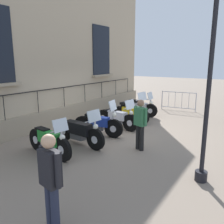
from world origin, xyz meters
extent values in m
plane|color=gray|center=(0.00, 0.00, 0.00)|extent=(60.00, 60.00, 0.00)
cube|color=tan|center=(-2.93, 0.00, 3.51)|extent=(0.60, 13.70, 7.03)
cube|color=gray|center=(-2.55, 0.00, 0.37)|extent=(0.20, 13.70, 0.75)
cube|color=black|center=(-2.61, 3.01, 3.26)|extent=(0.06, 1.48, 2.50)
cube|color=tan|center=(-2.53, 3.01, 1.96)|extent=(0.24, 1.68, 0.10)
cube|color=black|center=(-2.51, 0.00, 1.60)|extent=(0.03, 11.50, 0.03)
cylinder|color=black|center=(-2.51, -2.88, 1.17)|extent=(0.02, 0.02, 0.85)
cylinder|color=black|center=(-2.51, -1.44, 1.17)|extent=(0.02, 0.02, 0.85)
cylinder|color=black|center=(-2.51, 0.00, 1.17)|extent=(0.02, 0.02, 0.85)
cylinder|color=black|center=(-2.51, 1.44, 1.17)|extent=(0.02, 0.02, 0.85)
cylinder|color=black|center=(-2.51, 2.88, 1.17)|extent=(0.02, 0.02, 0.85)
cylinder|color=black|center=(-2.51, 4.31, 1.17)|extent=(0.02, 0.02, 0.85)
cylinder|color=black|center=(-2.51, 5.75, 1.17)|extent=(0.02, 0.02, 0.85)
cylinder|color=black|center=(0.34, -3.06, 0.35)|extent=(0.71, 0.20, 0.70)
cylinder|color=silver|center=(0.34, -3.06, 0.35)|extent=(0.26, 0.16, 0.24)
cylinder|color=black|center=(-0.93, -2.88, 0.35)|extent=(0.71, 0.20, 0.70)
cylinder|color=silver|center=(-0.93, -2.88, 0.35)|extent=(0.26, 0.16, 0.24)
cube|color=#1E842D|center=(-0.25, -2.98, 0.57)|extent=(0.89, 0.38, 0.36)
cube|color=#4C4C51|center=(-0.35, -2.96, 0.31)|extent=(0.54, 0.28, 0.24)
cube|color=black|center=(-0.60, -2.93, 0.73)|extent=(0.51, 0.30, 0.10)
cylinder|color=silver|center=(0.29, -3.05, 0.62)|extent=(0.17, 0.08, 0.55)
cylinder|color=silver|center=(0.24, -3.05, 0.89)|extent=(0.12, 0.57, 0.04)
sphere|color=white|center=(0.36, -3.06, 0.71)|extent=(0.16, 0.16, 0.16)
cylinder|color=silver|center=(-0.49, -2.80, 0.19)|extent=(0.78, 0.19, 0.08)
cube|color=silver|center=(0.30, -3.05, 1.04)|extent=(0.19, 0.48, 0.36)
cylinder|color=black|center=(0.60, -1.88, 0.35)|extent=(0.70, 0.17, 0.69)
cylinder|color=silver|center=(0.60, -1.88, 0.35)|extent=(0.25, 0.15, 0.24)
cylinder|color=black|center=(-0.87, -1.74, 0.35)|extent=(0.70, 0.17, 0.69)
cylinder|color=silver|center=(-0.87, -1.74, 0.35)|extent=(0.25, 0.15, 0.24)
cube|color=black|center=(-0.09, -1.82, 0.58)|extent=(0.90, 0.38, 0.39)
cube|color=#4C4C51|center=(-0.19, -1.81, 0.31)|extent=(0.54, 0.29, 0.24)
cube|color=black|center=(-0.44, -1.78, 0.72)|extent=(0.51, 0.32, 0.10)
cylinder|color=silver|center=(0.55, -1.88, 0.65)|extent=(0.16, 0.07, 0.61)
cylinder|color=silver|center=(0.50, -1.87, 0.95)|extent=(0.10, 0.66, 0.04)
sphere|color=white|center=(0.62, -1.89, 0.77)|extent=(0.16, 0.16, 0.16)
cylinder|color=silver|center=(-0.34, -1.63, 0.19)|extent=(0.79, 0.15, 0.08)
cube|color=silver|center=(0.56, -1.88, 1.10)|extent=(0.17, 0.55, 0.36)
cylinder|color=black|center=(0.43, -0.56, 0.34)|extent=(0.70, 0.24, 0.69)
cylinder|color=silver|center=(0.43, -0.56, 0.34)|extent=(0.26, 0.19, 0.24)
cylinder|color=black|center=(-0.83, -0.78, 0.34)|extent=(0.70, 0.24, 0.69)
cylinder|color=silver|center=(-0.83, -0.78, 0.34)|extent=(0.26, 0.19, 0.24)
cube|color=#1E389E|center=(-0.15, -0.66, 0.55)|extent=(0.80, 0.41, 0.34)
cube|color=#4C4C51|center=(-0.25, -0.68, 0.31)|extent=(0.49, 0.30, 0.24)
cube|color=black|center=(-0.47, -0.71, 0.76)|extent=(0.47, 0.32, 0.10)
cylinder|color=silver|center=(0.38, -0.57, 0.69)|extent=(0.17, 0.09, 0.71)
cylinder|color=silver|center=(0.33, -0.58, 1.04)|extent=(0.14, 0.62, 0.04)
sphere|color=white|center=(0.45, -0.56, 0.86)|extent=(0.16, 0.16, 0.16)
cylinder|color=silver|center=(-0.42, -0.55, 0.19)|extent=(0.69, 0.19, 0.08)
cube|color=silver|center=(0.39, -0.57, 1.19)|extent=(0.21, 0.52, 0.36)
cylinder|color=black|center=(0.57, 0.46, 0.35)|extent=(0.70, 0.22, 0.69)
cylinder|color=silver|center=(0.57, 0.46, 0.35)|extent=(0.26, 0.19, 0.24)
cylinder|color=black|center=(-0.80, 0.62, 0.35)|extent=(0.70, 0.22, 0.69)
cylinder|color=silver|center=(-0.80, 0.62, 0.35)|extent=(0.26, 0.19, 0.24)
cube|color=silver|center=(-0.07, 0.53, 0.55)|extent=(0.81, 0.39, 0.33)
cube|color=#4C4C51|center=(-0.17, 0.54, 0.31)|extent=(0.49, 0.29, 0.24)
cube|color=black|center=(-0.39, 0.57, 0.70)|extent=(0.46, 0.32, 0.10)
cylinder|color=silver|center=(0.52, 0.47, 0.64)|extent=(0.16, 0.08, 0.59)
cylinder|color=silver|center=(0.47, 0.47, 0.93)|extent=(0.11, 0.67, 0.04)
sphere|color=white|center=(0.59, 0.46, 0.75)|extent=(0.16, 0.16, 0.16)
cylinder|color=silver|center=(-0.29, 0.73, 0.19)|extent=(0.71, 0.16, 0.08)
cube|color=silver|center=(0.53, 0.47, 1.08)|extent=(0.18, 0.56, 0.36)
cylinder|color=black|center=(0.51, 1.65, 0.31)|extent=(0.65, 0.25, 0.63)
cylinder|color=silver|center=(0.51, 1.65, 0.31)|extent=(0.24, 0.21, 0.22)
cylinder|color=black|center=(-0.83, 1.85, 0.31)|extent=(0.65, 0.25, 0.63)
cylinder|color=silver|center=(-0.83, 1.85, 0.31)|extent=(0.24, 0.21, 0.22)
cube|color=gold|center=(-0.11, 1.75, 0.52)|extent=(0.83, 0.43, 0.32)
cube|color=#4C4C51|center=(-0.21, 1.76, 0.28)|extent=(0.51, 0.32, 0.22)
cube|color=black|center=(-0.43, 1.79, 0.81)|extent=(0.48, 0.35, 0.10)
cylinder|color=silver|center=(0.46, 1.66, 0.70)|extent=(0.17, 0.08, 0.79)
cylinder|color=silver|center=(0.42, 1.67, 1.09)|extent=(0.14, 0.70, 0.04)
sphere|color=white|center=(0.53, 1.65, 0.91)|extent=(0.16, 0.16, 0.16)
cylinder|color=silver|center=(-0.33, 1.96, 0.17)|extent=(0.72, 0.18, 0.08)
cube|color=silver|center=(0.47, 1.66, 1.24)|extent=(0.21, 0.59, 0.36)
cylinder|color=black|center=(0.29, 3.04, 0.34)|extent=(0.68, 0.20, 0.67)
cylinder|color=silver|center=(0.29, 3.04, 0.34)|extent=(0.25, 0.17, 0.24)
cylinder|color=black|center=(-0.98, 2.91, 0.34)|extent=(0.68, 0.20, 0.67)
cylinder|color=silver|center=(-0.98, 2.91, 0.34)|extent=(0.25, 0.17, 0.24)
cube|color=#B2B2BC|center=(-0.29, 2.98, 0.52)|extent=(0.83, 0.41, 0.29)
cube|color=#4C4C51|center=(-0.39, 2.97, 0.30)|extent=(0.50, 0.31, 0.24)
cube|color=black|center=(-0.62, 2.95, 0.75)|extent=(0.47, 0.34, 0.10)
cylinder|color=silver|center=(0.24, 3.03, 0.63)|extent=(0.16, 0.08, 0.59)
cylinder|color=silver|center=(0.19, 3.03, 0.92)|extent=(0.11, 0.74, 0.04)
sphere|color=white|center=(0.31, 3.04, 0.74)|extent=(0.16, 0.16, 0.16)
cylinder|color=silver|center=(-0.56, 3.14, 0.19)|extent=(0.72, 0.15, 0.08)
cube|color=silver|center=(0.25, 3.03, 1.07)|extent=(0.18, 0.61, 0.36)
cylinder|color=black|center=(3.82, -2.10, 0.12)|extent=(0.28, 0.28, 0.24)
cylinder|color=black|center=(3.82, -2.10, 2.21)|extent=(0.10, 0.10, 4.42)
cylinder|color=#B7B7BF|center=(0.00, 5.32, 0.53)|extent=(0.05, 0.05, 1.05)
cylinder|color=#B7B7BF|center=(1.85, 5.51, 0.53)|extent=(0.05, 0.05, 1.05)
cylinder|color=#B7B7BF|center=(0.92, 5.41, 1.02)|extent=(1.84, 0.22, 0.04)
cylinder|color=#B7B7BF|center=(0.92, 5.41, 0.15)|extent=(1.84, 0.22, 0.04)
cylinder|color=#B7B7BF|center=(0.37, 5.36, 0.60)|extent=(0.02, 0.02, 0.87)
cylinder|color=#B7B7BF|center=(0.74, 5.40, 0.60)|extent=(0.02, 0.02, 0.87)
cylinder|color=#B7B7BF|center=(1.11, 5.43, 0.60)|extent=(0.02, 0.02, 0.87)
cylinder|color=#B7B7BF|center=(1.48, 5.47, 0.60)|extent=(0.02, 0.02, 0.87)
cylinder|color=black|center=(1.82, -1.13, 0.40)|extent=(0.14, 0.14, 0.79)
cylinder|color=black|center=(1.67, -1.08, 0.40)|extent=(0.14, 0.14, 0.79)
cube|color=#337247|center=(1.75, -1.11, 1.07)|extent=(0.41, 0.32, 0.56)
sphere|color=#8C664C|center=(1.75, -1.11, 1.49)|extent=(0.21, 0.21, 0.21)
cylinder|color=#337247|center=(1.95, -1.18, 1.10)|extent=(0.09, 0.09, 0.53)
cylinder|color=#337247|center=(1.54, -1.04, 1.10)|extent=(0.09, 0.09, 0.53)
cylinder|color=#23283D|center=(2.24, -5.16, 0.42)|extent=(0.14, 0.14, 0.83)
cylinder|color=#23283D|center=(2.08, -5.13, 0.42)|extent=(0.14, 0.14, 0.83)
cube|color=black|center=(2.16, -5.15, 1.13)|extent=(0.40, 0.29, 0.59)
sphere|color=tan|center=(2.16, -5.15, 1.56)|extent=(0.23, 0.23, 0.23)
cylinder|color=black|center=(2.38, -5.19, 1.16)|extent=(0.09, 0.09, 0.56)
cylinder|color=black|center=(1.95, -5.10, 1.16)|extent=(0.09, 0.09, 0.56)
camera|label=1|loc=(4.80, -7.47, 2.77)|focal=37.74mm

